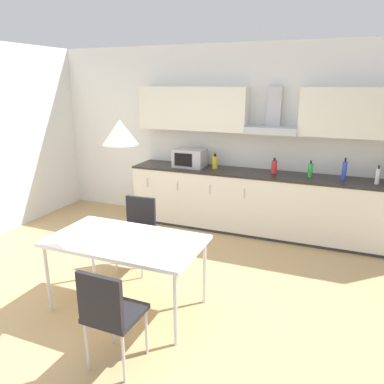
% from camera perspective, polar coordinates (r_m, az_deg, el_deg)
% --- Properties ---
extents(ground_plane, '(8.76, 7.66, 0.02)m').
position_cam_1_polar(ground_plane, '(4.14, -6.23, -15.87)').
color(ground_plane, tan).
extents(wall_back, '(7.01, 0.10, 2.76)m').
position_cam_1_polar(wall_back, '(5.97, 5.33, 8.44)').
color(wall_back, white).
rests_on(wall_back, ground_plane).
extents(kitchen_counter, '(4.18, 0.65, 0.92)m').
position_cam_1_polar(kitchen_counter, '(5.66, 11.22, -1.74)').
color(kitchen_counter, '#333333').
rests_on(kitchen_counter, ground_plane).
extents(backsplash_tile, '(4.16, 0.02, 0.52)m').
position_cam_1_polar(backsplash_tile, '(5.77, 12.20, 5.92)').
color(backsplash_tile, silver).
rests_on(backsplash_tile, kitchen_counter).
extents(upper_wall_cabinets, '(4.16, 0.40, 0.65)m').
position_cam_1_polar(upper_wall_cabinets, '(5.55, 12.29, 11.95)').
color(upper_wall_cabinets, silver).
extents(microwave, '(0.48, 0.35, 0.28)m').
position_cam_1_polar(microwave, '(5.85, -0.33, 5.21)').
color(microwave, '#ADADB2').
rests_on(microwave, kitchen_counter).
extents(bottle_yellow, '(0.08, 0.08, 0.23)m').
position_cam_1_polar(bottle_yellow, '(5.75, 3.51, 4.57)').
color(bottle_yellow, yellow).
rests_on(bottle_yellow, kitchen_counter).
extents(bottle_green, '(0.07, 0.07, 0.23)m').
position_cam_1_polar(bottle_green, '(5.46, 17.58, 3.20)').
color(bottle_green, green).
rests_on(bottle_green, kitchen_counter).
extents(bottle_white, '(0.06, 0.06, 0.25)m').
position_cam_1_polar(bottle_white, '(5.40, 26.44, 2.18)').
color(bottle_white, white).
rests_on(bottle_white, kitchen_counter).
extents(bottle_blue, '(0.06, 0.06, 0.30)m').
position_cam_1_polar(bottle_blue, '(5.45, 22.19, 3.05)').
color(bottle_blue, blue).
rests_on(bottle_blue, kitchen_counter).
extents(bottle_red, '(0.08, 0.08, 0.23)m').
position_cam_1_polar(bottle_red, '(5.55, 12.41, 3.78)').
color(bottle_red, red).
rests_on(bottle_red, kitchen_counter).
extents(dining_table, '(1.49, 0.83, 0.74)m').
position_cam_1_polar(dining_table, '(3.71, -10.04, -7.74)').
color(dining_table, white).
rests_on(dining_table, ground_plane).
extents(chair_far_left, '(0.42, 0.42, 0.87)m').
position_cam_1_polar(chair_far_left, '(4.57, -8.29, -5.16)').
color(chair_far_left, black).
rests_on(chair_far_left, ground_plane).
extents(chair_near_right, '(0.41, 0.41, 0.87)m').
position_cam_1_polar(chair_near_right, '(3.05, -12.55, -17.10)').
color(chair_near_right, black).
rests_on(chair_near_right, ground_plane).
extents(pendant_lamp, '(0.32, 0.32, 0.22)m').
position_cam_1_polar(pendant_lamp, '(3.43, -10.93, 8.95)').
color(pendant_lamp, silver).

